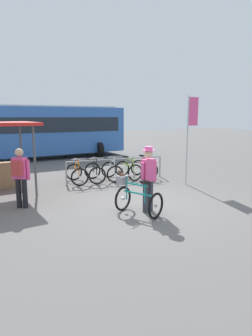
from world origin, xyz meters
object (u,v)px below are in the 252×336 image
(person_with_featured_bike, at_px, (148,176))
(bus_distant, at_px, (39,129))
(racked_bike_black, at_px, (95,172))
(racked_bike_white, at_px, (112,171))
(banner_flag, at_px, (191,123))
(racked_bike_red, at_px, (144,168))
(featured_bicycle, at_px, (135,195))
(pedestrian_with_backpack, at_px, (20,174))
(racked_bike_orange, at_px, (77,173))
(racked_bike_lime, at_px, (128,170))

(person_with_featured_bike, height_order, bus_distant, bus_distant)
(racked_bike_black, distance_m, bus_distant, 7.37)
(racked_bike_white, relative_size, banner_flag, 0.37)
(racked_bike_red, bearing_deg, featured_bicycle, -122.33)
(featured_bicycle, bearing_deg, banner_flag, 31.84)
(pedestrian_with_backpack, xyz_separation_m, bus_distant, (2.06, 9.39, 0.80))
(racked_bike_orange, xyz_separation_m, bus_distant, (-0.14, 7.14, 1.37))
(racked_bike_white, xyz_separation_m, pedestrian_with_backpack, (-3.60, -2.16, 0.57))
(racked_bike_orange, height_order, featured_bicycle, featured_bicycle)
(racked_bike_lime, relative_size, racked_bike_red, 1.01)
(featured_bicycle, height_order, person_with_featured_bike, person_with_featured_bike)
(racked_bike_black, relative_size, racked_bike_white, 1.00)
(racked_bike_white, xyz_separation_m, featured_bicycle, (-1.02, -3.91, 0.12))
(racked_bike_white, bearing_deg, featured_bicycle, -104.61)
(racked_bike_lime, height_order, bus_distant, bus_distant)
(person_with_featured_bike, distance_m, bus_distant, 11.22)
(featured_bicycle, xyz_separation_m, banner_flag, (3.33, 2.07, 1.74))
(racked_bike_white, xyz_separation_m, banner_flag, (2.31, -1.85, 1.86))
(racked_bike_black, bearing_deg, featured_bicycle, -94.65)
(racked_bike_lime, bearing_deg, racked_bike_white, 176.12)
(racked_bike_orange, xyz_separation_m, racked_bike_black, (0.70, -0.05, 0.00))
(featured_bicycle, bearing_deg, racked_bike_red, 57.67)
(person_with_featured_bike, bearing_deg, racked_bike_black, 91.00)
(racked_bike_orange, bearing_deg, racked_bike_white, -3.88)
(featured_bicycle, relative_size, person_with_featured_bike, 0.73)
(racked_bike_orange, xyz_separation_m, racked_bike_red, (2.79, -0.19, 0.00))
(featured_bicycle, height_order, bus_distant, bus_distant)
(racked_bike_lime, relative_size, bus_distant, 0.11)
(racked_bike_black, xyz_separation_m, pedestrian_with_backpack, (-2.90, -2.20, 0.57))
(featured_bicycle, distance_m, pedestrian_with_backpack, 3.15)
(racked_bike_red, height_order, banner_flag, banner_flag)
(racked_bike_lime, height_order, banner_flag, banner_flag)
(racked_bike_orange, distance_m, pedestrian_with_backpack, 3.20)
(racked_bike_lime, distance_m, racked_bike_red, 0.70)
(pedestrian_with_backpack, bearing_deg, featured_bicycle, -34.34)
(racked_bike_lime, bearing_deg, racked_bike_red, -3.88)
(person_with_featured_bike, bearing_deg, racked_bike_orange, 100.83)
(racked_bike_black, xyz_separation_m, racked_bike_red, (2.10, -0.14, -0.00))
(racked_bike_black, height_order, racked_bike_lime, same)
(racked_bike_white, bearing_deg, racked_bike_red, -3.88)
(racked_bike_lime, relative_size, banner_flag, 0.36)
(racked_bike_black, xyz_separation_m, racked_bike_lime, (1.40, -0.09, 0.00))
(racked_bike_red, bearing_deg, racked_bike_white, 176.12)
(banner_flag, bearing_deg, featured_bicycle, -148.16)
(racked_bike_orange, bearing_deg, banner_flag, -27.69)
(racked_bike_white, relative_size, racked_bike_lime, 1.04)
(racked_bike_white, relative_size, featured_bicycle, 0.94)
(racked_bike_black, bearing_deg, bus_distant, 96.64)
(racked_bike_orange, height_order, banner_flag, banner_flag)
(racked_bike_orange, height_order, racked_bike_white, same)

